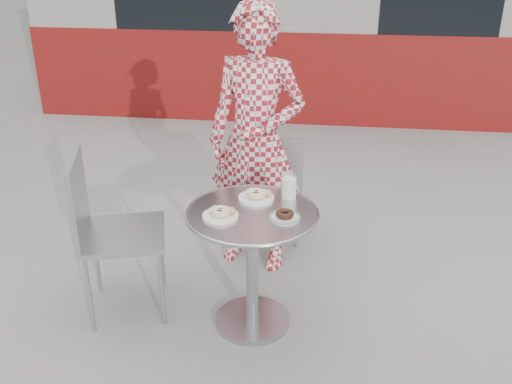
# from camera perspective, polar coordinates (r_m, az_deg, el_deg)

# --- Properties ---
(ground) EXTENTS (60.00, 60.00, 0.00)m
(ground) POSITION_cam_1_polar(r_m,az_deg,el_deg) (3.26, 0.02, -13.22)
(ground) COLOR gray
(ground) RESTS_ON ground
(bistro_table) EXTENTS (0.69, 0.69, 0.70)m
(bistro_table) POSITION_cam_1_polar(r_m,az_deg,el_deg) (2.99, -0.38, -4.88)
(bistro_table) COLOR silver
(bistro_table) RESTS_ON ground
(chair_far) EXTENTS (0.41, 0.41, 0.80)m
(chair_far) POSITION_cam_1_polar(r_m,az_deg,el_deg) (4.00, 1.77, -1.29)
(chair_far) COLOR #9EA1A5
(chair_far) RESTS_ON ground
(chair_left) EXTENTS (0.56, 0.56, 0.94)m
(chair_left) POSITION_cam_1_polar(r_m,az_deg,el_deg) (3.33, -13.06, -7.03)
(chair_left) COLOR #9EA1A5
(chair_left) RESTS_ON ground
(seated_person) EXTENTS (0.68, 0.53, 1.67)m
(seated_person) POSITION_cam_1_polar(r_m,az_deg,el_deg) (3.48, 0.00, 5.12)
(seated_person) COLOR maroon
(seated_person) RESTS_ON ground
(plate_far) EXTENTS (0.19, 0.19, 0.05)m
(plate_far) POSITION_cam_1_polar(r_m,az_deg,el_deg) (3.04, 0.09, -0.35)
(plate_far) COLOR white
(plate_far) RESTS_ON bistro_table
(plate_near) EXTENTS (0.18, 0.18, 0.05)m
(plate_near) POSITION_cam_1_polar(r_m,az_deg,el_deg) (2.86, -3.52, -2.13)
(plate_near) COLOR white
(plate_near) RESTS_ON bistro_table
(plate_checker) EXTENTS (0.16, 0.16, 0.04)m
(plate_checker) POSITION_cam_1_polar(r_m,az_deg,el_deg) (2.85, 2.89, -2.43)
(plate_checker) COLOR white
(plate_checker) RESTS_ON bistro_table
(milk_cup) EXTENTS (0.09, 0.09, 0.13)m
(milk_cup) POSITION_cam_1_polar(r_m,az_deg,el_deg) (3.04, 3.32, 0.51)
(milk_cup) COLOR white
(milk_cup) RESTS_ON bistro_table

